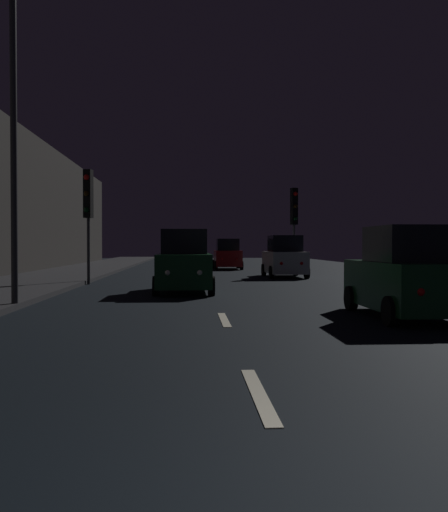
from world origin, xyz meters
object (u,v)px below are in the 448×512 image
at_px(traffic_light_far_right, 294,212).
at_px(car_parked_right_far, 284,258).
at_px(car_approaching_headlights, 184,264).
at_px(car_parked_right_near, 406,276).
at_px(traffic_light_far_left, 88,202).
at_px(car_distant_taillights, 227,255).
at_px(streetlamp_overhead, 31,81).

bearing_deg(traffic_light_far_right, car_parked_right_far, -37.62).
distance_m(traffic_light_far_right, car_approaching_headlights, 11.99).
height_order(car_parked_right_near, car_parked_right_far, car_parked_right_far).
bearing_deg(traffic_light_far_right, traffic_light_far_left, -68.40).
distance_m(traffic_light_far_right, car_distant_taillights, 8.45).
bearing_deg(car_parked_right_near, car_parked_right_far, -0.00).
distance_m(streetlamp_overhead, car_approaching_headlights, 7.56).
xyz_separation_m(traffic_light_far_right, car_parked_right_far, (-0.80, -1.75, -2.32)).
bearing_deg(car_parked_right_near, traffic_light_far_right, -2.68).
bearing_deg(car_distant_taillights, traffic_light_far_right, -158.57).
relative_size(car_distant_taillights, car_parked_right_far, 0.97).
bearing_deg(streetlamp_overhead, car_approaching_headlights, 53.47).
xyz_separation_m(car_approaching_headlights, car_distant_taillights, (2.63, 17.91, -0.04)).
relative_size(traffic_light_far_left, streetlamp_overhead, 0.54).
height_order(traffic_light_far_left, streetlamp_overhead, streetlamp_overhead).
bearing_deg(car_parked_right_near, car_approaching_headlights, 34.89).
relative_size(car_approaching_headlights, car_parked_right_far, 1.02).
height_order(car_distant_taillights, car_parked_right_far, car_parked_right_far).
bearing_deg(car_distant_taillights, car_approaching_headlights, 171.65).
bearing_deg(car_parked_right_far, car_approaching_headlights, 150.88).
bearing_deg(car_parked_right_near, traffic_light_far_left, 38.69).
xyz_separation_m(car_parked_right_near, car_parked_right_far, (0.00, 15.47, 0.03)).
height_order(streetlamp_overhead, car_parked_right_near, streetlamp_overhead).
bearing_deg(streetlamp_overhead, traffic_light_far_right, 58.84).
height_order(traffic_light_far_right, car_parked_right_far, traffic_light_far_right).
relative_size(traffic_light_far_right, car_parked_right_near, 1.17).
height_order(traffic_light_far_right, car_approaching_headlights, traffic_light_far_right).
xyz_separation_m(streetlamp_overhead, car_parked_right_near, (8.39, -2.01, -4.58)).
xyz_separation_m(traffic_light_far_left, streetlamp_overhead, (0.22, -8.74, 2.22)).
distance_m(traffic_light_far_left, car_parked_right_near, 13.97).
relative_size(streetlamp_overhead, car_distant_taillights, 2.16).
bearing_deg(car_distant_taillights, car_parked_right_near, -175.01).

